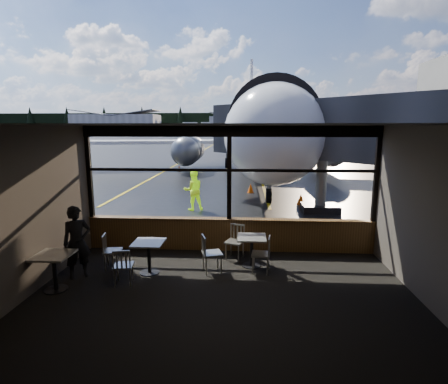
# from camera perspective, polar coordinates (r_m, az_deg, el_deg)

# --- Properties ---
(ground_plane) EXTENTS (520.00, 520.00, 0.00)m
(ground_plane) POSITION_cam_1_polar(r_m,az_deg,el_deg) (129.54, 3.41, 9.03)
(ground_plane) COLOR black
(ground_plane) RESTS_ON ground
(carpet_floor) EXTENTS (8.00, 6.00, 0.01)m
(carpet_floor) POSITION_cam_1_polar(r_m,az_deg,el_deg) (7.37, -0.33, -17.37)
(carpet_floor) COLOR black
(carpet_floor) RESTS_ON ground
(ceiling) EXTENTS (8.00, 6.00, 0.04)m
(ceiling) POSITION_cam_1_polar(r_m,az_deg,el_deg) (6.51, -0.37, 10.90)
(ceiling) COLOR #38332D
(ceiling) RESTS_ON ground
(wall_left) EXTENTS (0.04, 6.00, 3.50)m
(wall_left) POSITION_cam_1_polar(r_m,az_deg,el_deg) (8.06, -30.10, -3.16)
(wall_left) COLOR #4B433C
(wall_left) RESTS_ON ground
(wall_right) EXTENTS (0.04, 6.00, 3.50)m
(wall_right) POSITION_cam_1_polar(r_m,az_deg,el_deg) (7.60, 31.42, -4.04)
(wall_right) COLOR #4B433C
(wall_right) RESTS_ON ground
(wall_back) EXTENTS (8.00, 0.04, 3.50)m
(wall_back) POSITION_cam_1_polar(r_m,az_deg,el_deg) (3.92, -3.46, -15.38)
(wall_back) COLOR #4B433C
(wall_back) RESTS_ON ground
(window_sill) EXTENTS (8.00, 0.28, 0.90)m
(window_sill) POSITION_cam_1_polar(r_m,az_deg,el_deg) (9.97, 0.84, -7.01)
(window_sill) COLOR #4F3318
(window_sill) RESTS_ON ground
(window_header) EXTENTS (8.00, 0.18, 0.30)m
(window_header) POSITION_cam_1_polar(r_m,az_deg,el_deg) (9.51, 0.89, 9.89)
(window_header) COLOR black
(window_header) RESTS_ON ground
(mullion_left) EXTENTS (0.12, 0.12, 2.60)m
(mullion_left) POSITION_cam_1_polar(r_m,az_deg,el_deg) (10.54, -21.14, 2.98)
(mullion_left) COLOR black
(mullion_left) RESTS_ON ground
(mullion_centre) EXTENTS (0.12, 0.12, 2.60)m
(mullion_centre) POSITION_cam_1_polar(r_m,az_deg,el_deg) (9.59, 0.87, 3.00)
(mullion_centre) COLOR black
(mullion_centre) RESTS_ON ground
(mullion_right) EXTENTS (0.12, 0.12, 2.60)m
(mullion_right) POSITION_cam_1_polar(r_m,az_deg,el_deg) (10.20, 23.66, 2.57)
(mullion_right) COLOR black
(mullion_right) RESTS_ON ground
(window_transom) EXTENTS (8.00, 0.10, 0.08)m
(window_transom) POSITION_cam_1_polar(r_m,az_deg,el_deg) (9.58, 0.87, 3.60)
(window_transom) COLOR black
(window_transom) RESTS_ON ground
(airliner) EXTENTS (32.32, 38.54, 11.61)m
(airliner) POSITION_cam_1_polar(r_m,az_deg,el_deg) (28.83, 5.46, 15.19)
(airliner) COLOR white
(airliner) RESTS_ON ground_plane
(jet_bridge) EXTENTS (8.87, 10.85, 4.73)m
(jet_bridge) POSITION_cam_1_polar(r_m,az_deg,el_deg) (15.36, 15.50, 6.10)
(jet_bridge) COLOR #2B2B2D
(jet_bridge) RESTS_ON ground_plane
(cafe_table_near) EXTENTS (0.70, 0.70, 0.78)m
(cafe_table_near) POSITION_cam_1_polar(r_m,az_deg,el_deg) (8.90, 4.52, -9.67)
(cafe_table_near) COLOR gray
(cafe_table_near) RESTS_ON carpet_floor
(cafe_table_mid) EXTENTS (0.71, 0.71, 0.79)m
(cafe_table_mid) POSITION_cam_1_polar(r_m,az_deg,el_deg) (8.66, -12.14, -10.44)
(cafe_table_mid) COLOR #A6A099
(cafe_table_mid) RESTS_ON carpet_floor
(cafe_table_left) EXTENTS (0.74, 0.74, 0.82)m
(cafe_table_left) POSITION_cam_1_polar(r_m,az_deg,el_deg) (8.45, -25.92, -11.73)
(cafe_table_left) COLOR #9B988F
(cafe_table_left) RESTS_ON carpet_floor
(chair_near_e) EXTENTS (0.54, 0.54, 0.90)m
(chair_near_e) POSITION_cam_1_polar(r_m,az_deg,el_deg) (8.55, 6.01, -10.12)
(chair_near_e) COLOR #ACA69B
(chair_near_e) RESTS_ON carpet_floor
(chair_near_w) EXTENTS (0.64, 0.64, 0.94)m
(chair_near_w) POSITION_cam_1_polar(r_m,az_deg,el_deg) (8.51, -1.96, -10.04)
(chair_near_w) COLOR #B7B2A5
(chair_near_w) RESTS_ON carpet_floor
(chair_near_n) EXTENTS (0.64, 0.64, 0.92)m
(chair_near_n) POSITION_cam_1_polar(r_m,az_deg,el_deg) (9.34, 1.75, -8.19)
(chair_near_n) COLOR #B2ACA0
(chair_near_n) RESTS_ON carpet_floor
(chair_mid_s) EXTENTS (0.54, 0.54, 0.86)m
(chair_mid_s) POSITION_cam_1_polar(r_m,az_deg,el_deg) (8.22, -16.09, -11.51)
(chair_mid_s) COLOR #BCB8AA
(chair_mid_s) RESTS_ON carpet_floor
(chair_mid_w) EXTENTS (0.56, 0.56, 0.88)m
(chair_mid_w) POSITION_cam_1_polar(r_m,az_deg,el_deg) (9.16, -17.69, -9.20)
(chair_mid_w) COLOR #AAA69A
(chair_mid_w) RESTS_ON carpet_floor
(passenger) EXTENTS (0.74, 0.69, 1.70)m
(passenger) POSITION_cam_1_polar(r_m,az_deg,el_deg) (8.79, -22.86, -7.58)
(passenger) COLOR black
(passenger) RESTS_ON carpet_floor
(ground_crew) EXTENTS (0.98, 0.87, 1.68)m
(ground_crew) POSITION_cam_1_polar(r_m,az_deg,el_deg) (14.74, -5.04, 0.29)
(ground_crew) COLOR #BFF219
(ground_crew) RESTS_ON ground_plane
(cone_nose) EXTENTS (0.35, 0.35, 0.49)m
(cone_nose) POSITION_cam_1_polar(r_m,az_deg,el_deg) (18.68, 4.37, 0.62)
(cone_nose) COLOR red
(cone_nose) RESTS_ON ground_plane
(cone_wing) EXTENTS (0.32, 0.32, 0.44)m
(cone_wing) POSITION_cam_1_polar(r_m,az_deg,el_deg) (28.34, -7.33, 3.92)
(cone_wing) COLOR #F04207
(cone_wing) RESTS_ON ground_plane
(hangar_left) EXTENTS (45.00, 18.00, 11.00)m
(hangar_left) POSITION_cam_1_polar(r_m,az_deg,el_deg) (202.18, -17.13, 10.70)
(hangar_left) COLOR silver
(hangar_left) RESTS_ON ground_plane
(hangar_mid) EXTENTS (38.00, 15.00, 10.00)m
(hangar_mid) POSITION_cam_1_polar(r_m,az_deg,el_deg) (194.50, 3.50, 11.01)
(hangar_mid) COLOR silver
(hangar_mid) RESTS_ON ground_plane
(hangar_right) EXTENTS (50.00, 20.00, 12.00)m
(hangar_right) POSITION_cam_1_polar(r_m,az_deg,el_deg) (196.74, 21.58, 10.59)
(hangar_right) COLOR silver
(hangar_right) RESTS_ON ground_plane
(fuel_tank_a) EXTENTS (8.00, 8.00, 6.00)m
(fuel_tank_a) POSITION_cam_1_polar(r_m,az_deg,el_deg) (193.90, -5.56, 10.39)
(fuel_tank_a) COLOR silver
(fuel_tank_a) RESTS_ON ground_plane
(fuel_tank_b) EXTENTS (8.00, 8.00, 6.00)m
(fuel_tank_b) POSITION_cam_1_polar(r_m,az_deg,el_deg) (192.58, -2.57, 10.43)
(fuel_tank_b) COLOR silver
(fuel_tank_b) RESTS_ON ground_plane
(fuel_tank_c) EXTENTS (8.00, 8.00, 6.00)m
(fuel_tank_c) POSITION_cam_1_polar(r_m,az_deg,el_deg) (191.78, 0.46, 10.44)
(fuel_tank_c) COLOR silver
(fuel_tank_c) RESTS_ON ground_plane
(treeline) EXTENTS (360.00, 3.00, 12.00)m
(treeline) POSITION_cam_1_polar(r_m,az_deg,el_deg) (219.51, 3.52, 11.22)
(treeline) COLOR black
(treeline) RESTS_ON ground_plane
(cone_extra) EXTENTS (0.36, 0.36, 0.49)m
(cone_extra) POSITION_cam_1_polar(r_m,az_deg,el_deg) (16.19, 12.42, -1.14)
(cone_extra) COLOR #EC5007
(cone_extra) RESTS_ON ground_plane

